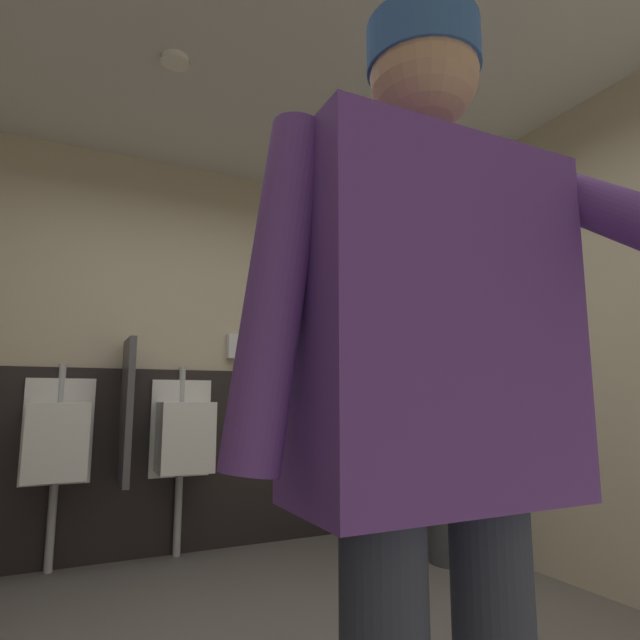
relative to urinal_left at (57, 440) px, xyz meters
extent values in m
cube|color=beige|center=(0.74, 0.22, 0.59)|extent=(4.35, 0.12, 2.73)
cube|color=beige|center=(2.68, -1.75, 0.59)|extent=(0.12, 4.41, 2.73)
cube|color=black|center=(0.74, 0.14, -0.17)|extent=(3.75, 0.03, 1.22)
cylinder|color=white|center=(0.42, -1.08, 1.94)|extent=(0.14, 0.14, 0.03)
cube|color=white|center=(0.00, 0.13, 0.05)|extent=(0.40, 0.05, 0.65)
cube|color=white|center=(0.00, -0.04, 0.00)|extent=(0.34, 0.30, 0.45)
cylinder|color=#B7BABF|center=(0.00, 0.12, 0.34)|extent=(0.04, 0.04, 0.24)
cylinder|color=#B7BABF|center=(0.00, 0.09, -0.50)|extent=(0.05, 0.05, 0.55)
cube|color=white|center=(0.75, 0.13, 0.05)|extent=(0.40, 0.05, 0.65)
cube|color=white|center=(0.75, -0.04, 0.00)|extent=(0.34, 0.30, 0.45)
cylinder|color=#B7BABF|center=(0.75, 0.12, 0.34)|extent=(0.04, 0.04, 0.24)
cylinder|color=#B7BABF|center=(0.75, 0.09, -0.50)|extent=(0.05, 0.05, 0.55)
cube|color=#4C4C51|center=(0.37, -0.07, 0.17)|extent=(0.04, 0.40, 0.90)
cube|color=#60388C|center=(0.60, -2.83, 0.38)|extent=(0.50, 0.24, 0.61)
cylinder|color=#60388C|center=(0.30, -2.83, 0.42)|extent=(0.17, 0.09, 0.56)
sphere|color=tan|center=(0.60, -2.83, 0.85)|extent=(0.21, 0.21, 0.21)
cylinder|color=#335999|center=(0.60, -2.83, 0.91)|extent=(0.22, 0.22, 0.09)
cylinder|color=#38383D|center=(2.31, -0.81, -0.44)|extent=(0.33, 0.33, 0.66)
cube|color=silver|center=(1.12, 0.12, 0.62)|extent=(0.10, 0.07, 0.18)
camera|label=1|loc=(0.03, -3.55, 0.25)|focal=29.10mm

